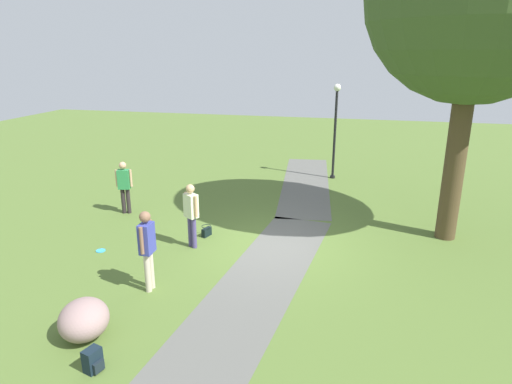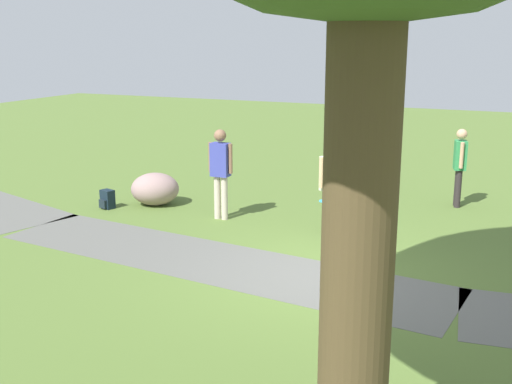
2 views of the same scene
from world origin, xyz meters
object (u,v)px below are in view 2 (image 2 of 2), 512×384
at_px(woman_with_handbag, 331,181).
at_px(man_near_boulder, 221,167).
at_px(backpack_by_boulder, 107,200).
at_px(passerby_on_path, 460,162).
at_px(handbag_on_grass, 367,234).
at_px(lawn_boulder, 155,189).
at_px(frisbee_on_grass, 324,201).

xyz_separation_m(woman_with_handbag, man_near_boulder, (2.30, -0.10, 0.06)).
distance_m(man_near_boulder, backpack_by_boulder, 2.74).
xyz_separation_m(passerby_on_path, handbag_on_grass, (1.18, 3.12, -0.84)).
bearing_deg(passerby_on_path, woman_with_handbag, 57.21).
relative_size(lawn_boulder, handbag_on_grass, 3.78).
distance_m(lawn_boulder, man_near_boulder, 1.98).
height_order(lawn_boulder, handbag_on_grass, lawn_boulder).
xyz_separation_m(lawn_boulder, man_near_boulder, (-1.81, 0.40, 0.71)).
height_order(woman_with_handbag, man_near_boulder, man_near_boulder).
bearing_deg(passerby_on_path, frisbee_on_grass, 15.39).
height_order(woman_with_handbag, frisbee_on_grass, woman_with_handbag).
bearing_deg(frisbee_on_grass, handbag_on_grass, 123.39).
distance_m(lawn_boulder, passerby_on_path, 6.56).
bearing_deg(passerby_on_path, handbag_on_grass, 69.28).
bearing_deg(backpack_by_boulder, passerby_on_path, -155.08).
height_order(woman_with_handbag, backpack_by_boulder, woman_with_handbag).
distance_m(woman_with_handbag, man_near_boulder, 2.30).
bearing_deg(handbag_on_grass, frisbee_on_grass, -56.61).
relative_size(woman_with_handbag, passerby_on_path, 1.03).
bearing_deg(frisbee_on_grass, passerby_on_path, -164.61).
relative_size(lawn_boulder, woman_with_handbag, 0.76).
bearing_deg(man_near_boulder, passerby_on_path, -145.55).
xyz_separation_m(lawn_boulder, passerby_on_path, (-6.03, -2.50, 0.63)).
xyz_separation_m(passerby_on_path, frisbee_on_grass, (2.74, 0.75, -0.97)).
distance_m(woman_with_handbag, handbag_on_grass, 1.15).
relative_size(lawn_boulder, backpack_by_boulder, 3.27).
bearing_deg(lawn_boulder, passerby_on_path, -157.49).
bearing_deg(backpack_by_boulder, man_near_boulder, -174.16).
height_order(woman_with_handbag, passerby_on_path, woman_with_handbag).
distance_m(handbag_on_grass, frisbee_on_grass, 2.84).
relative_size(man_near_boulder, passerby_on_path, 1.08).
height_order(lawn_boulder, backpack_by_boulder, lawn_boulder).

